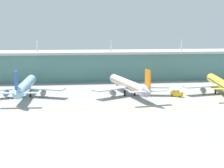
% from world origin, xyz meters
% --- Properties ---
extents(ground_plane, '(600.00, 600.00, 0.00)m').
position_xyz_m(ground_plane, '(0.00, 0.00, 0.00)').
color(ground_plane, gray).
extents(terminal_building, '(288.00, 34.00, 31.53)m').
position_xyz_m(terminal_building, '(-0.00, 97.62, 11.47)').
color(terminal_building, slate).
rests_on(terminal_building, ground).
extents(airliner_near, '(48.76, 65.99, 18.90)m').
position_xyz_m(airliner_near, '(-59.08, 31.02, 6.45)').
color(airliner_near, '#9ED1EA').
rests_on(airliner_near, ground).
extents(airliner_middle, '(47.98, 66.74, 18.90)m').
position_xyz_m(airliner_middle, '(3.12, 27.67, 6.45)').
color(airliner_middle, '#ADB2BC').
rests_on(airliner_middle, ground).
extents(airliner_far, '(48.09, 60.74, 18.90)m').
position_xyz_m(airliner_far, '(60.59, 25.86, 6.45)').
color(airliner_far, yellow).
rests_on(airliner_far, ground).
extents(taxiway_stripe_mid_west, '(28.00, 0.70, 0.04)m').
position_xyz_m(taxiway_stripe_mid_west, '(-37.00, -7.87, 0.02)').
color(taxiway_stripe_mid_west, yellow).
rests_on(taxiway_stripe_mid_west, ground).
extents(taxiway_stripe_centre, '(28.00, 0.70, 0.04)m').
position_xyz_m(taxiway_stripe_centre, '(-3.00, -7.87, 0.02)').
color(taxiway_stripe_centre, yellow).
rests_on(taxiway_stripe_centre, ground).
extents(taxiway_stripe_mid_east, '(28.00, 0.70, 0.04)m').
position_xyz_m(taxiway_stripe_mid_east, '(31.00, -7.87, 0.02)').
color(taxiway_stripe_mid_east, yellow).
rests_on(taxiway_stripe_mid_east, ground).
extents(fuel_truck, '(6.97, 6.89, 4.95)m').
position_xyz_m(fuel_truck, '(30.75, 20.09, 2.26)').
color(fuel_truck, gold).
rests_on(fuel_truck, ground).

